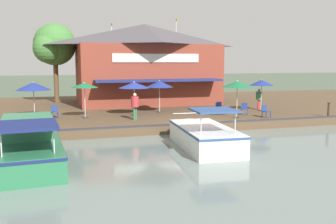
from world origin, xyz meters
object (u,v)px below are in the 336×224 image
Objects in this scene: cafe_chair_facing_river at (219,107)px; motorboat_nearest_quay at (201,134)px; person_at_quay_edge at (259,97)px; patio_umbrella_far_corner at (237,84)px; cafe_chair_back_row_seat at (266,111)px; person_near_entrance at (135,103)px; waterfront_restaurant at (145,63)px; patio_umbrella_by_entrance at (134,85)px; patio_umbrella_back_row at (159,84)px; cafe_chair_mid_patio at (244,108)px; tree_upstream_bank at (122,55)px; cafe_chair_beside_entrance at (55,111)px; motorboat_distant_upstream at (29,146)px; patio_umbrella_near_quay_edge at (84,85)px; patio_umbrella_mid_patio_right at (262,83)px; tree_downstream_bank at (53,46)px; mooring_post at (329,110)px; patio_umbrella_mid_patio_left at (33,86)px.

motorboat_nearest_quay is at bearing -30.24° from cafe_chair_facing_river.
patio_umbrella_far_corner is at bearing -46.95° from person_at_quay_edge.
patio_umbrella_far_corner reaches higher than cafe_chair_facing_river.
cafe_chair_facing_river and cafe_chair_back_row_seat have the same top height.
cafe_chair_facing_river is 6.86m from person_near_entrance.
person_near_entrance is at bearing -98.46° from patio_umbrella_far_corner.
waterfront_restaurant is 5.32× the size of patio_umbrella_by_entrance.
motorboat_nearest_quay is (9.28, -0.32, -2.07)m from patio_umbrella_back_row.
motorboat_nearest_quay is (5.15, -4.66, -2.22)m from patio_umbrella_far_corner.
patio_umbrella_far_corner is 1.44× the size of person_near_entrance.
cafe_chair_back_row_seat is 1.00× the size of cafe_chair_mid_patio.
patio_umbrella_by_entrance is at bearing -6.16° from tree_upstream_bank.
cafe_chair_beside_entrance is at bearing -89.92° from person_at_quay_edge.
person_at_quay_edge is at bearing 133.05° from patio_umbrella_far_corner.
motorboat_distant_upstream is (7.20, -6.13, -0.92)m from person_near_entrance.
patio_umbrella_far_corner is (11.48, 3.72, -1.41)m from waterfront_restaurant.
motorboat_distant_upstream is at bearing -18.73° from patio_umbrella_near_quay_edge.
cafe_chair_facing_river is 0.13× the size of tree_upstream_bank.
patio_umbrella_mid_patio_right reaches higher than patio_umbrella_near_quay_edge.
waterfront_restaurant reaches higher than patio_umbrella_far_corner.
patio_umbrella_by_entrance is 1.37× the size of person_near_entrance.
person_near_entrance is 14.05m from tree_downstream_bank.
tree_upstream_bank is at bearing -145.61° from patio_umbrella_mid_patio_right.
tree_upstream_bank reaches higher than patio_umbrella_near_quay_edge.
cafe_chair_beside_entrance is 15.67m from person_at_quay_edge.
waterfront_restaurant is 10.17m from cafe_chair_facing_river.
patio_umbrella_mid_patio_right is at bearing 118.49° from motorboat_distant_upstream.
tree_downstream_bank is (-12.45, -5.02, 4.14)m from person_near_entrance.
mooring_post reaches higher than cafe_chair_facing_river.
tree_upstream_bank is 0.88× the size of tree_downstream_bank.
patio_umbrella_far_corner reaches higher than motorboat_nearest_quay.
patio_umbrella_back_row is at bearing -4.83° from waterfront_restaurant.
patio_umbrella_far_corner is 16.43m from tree_upstream_bank.
patio_umbrella_mid_patio_left is 0.35× the size of motorboat_distant_upstream.
tree_downstream_bank is at bearing -141.06° from patio_umbrella_back_row.
cafe_chair_beside_entrance is 18.88m from mooring_post.
tree_downstream_bank is at bearing -103.68° from waterfront_restaurant.
patio_umbrella_mid_patio_right is 10.58m from person_near_entrance.
cafe_chair_mid_patio is (-1.70, -0.71, 0.00)m from cafe_chair_back_row_seat.
patio_umbrella_near_quay_edge is at bearing 71.98° from cafe_chair_beside_entrance.
mooring_post is at bearing 62.00° from patio_umbrella_back_row.
patio_umbrella_back_row is at bearing -126.50° from cafe_chair_back_row_seat.
cafe_chair_beside_entrance is at bearing -92.50° from patio_umbrella_mid_patio_right.
patio_umbrella_far_corner is at bearing 73.36° from patio_umbrella_mid_patio_left.
tree_upstream_bank reaches higher than cafe_chair_back_row_seat.
motorboat_nearest_quay is at bearing 19.70° from person_near_entrance.
cafe_chair_back_row_seat is 4.46m from mooring_post.
patio_umbrella_near_quay_edge is 3.48m from patio_umbrella_by_entrance.
patio_umbrella_far_corner is at bearing 17.97° from waterfront_restaurant.
cafe_chair_facing_river is (0.96, 11.73, 0.00)m from cafe_chair_beside_entrance.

